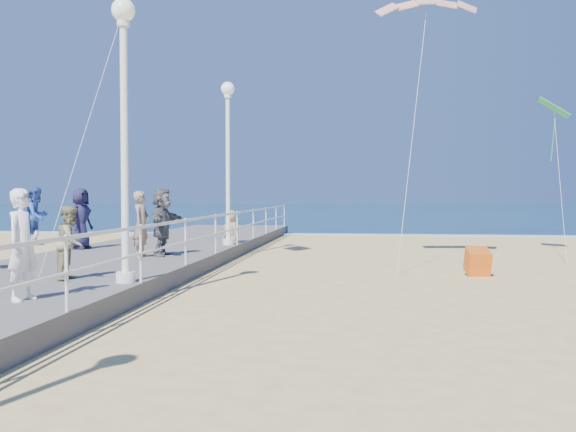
# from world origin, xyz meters

# --- Properties ---
(ground) EXTENTS (160.00, 160.00, 0.00)m
(ground) POSITION_xyz_m (0.00, 0.00, 0.00)
(ground) COLOR #E9C779
(ground) RESTS_ON ground
(ocean) EXTENTS (160.00, 90.00, 0.05)m
(ocean) POSITION_xyz_m (0.00, 65.00, 0.01)
(ocean) COLOR #0C2D49
(ocean) RESTS_ON ground
(surf_line) EXTENTS (160.00, 1.20, 0.04)m
(surf_line) POSITION_xyz_m (0.00, 20.50, 0.03)
(surf_line) COLOR white
(surf_line) RESTS_ON ground
(boardwalk) EXTENTS (5.00, 44.00, 0.40)m
(boardwalk) POSITION_xyz_m (-7.50, 0.00, 0.20)
(boardwalk) COLOR slate
(boardwalk) RESTS_ON ground
(railing) EXTENTS (0.05, 42.00, 0.55)m
(railing) POSITION_xyz_m (-5.05, 0.00, 1.25)
(railing) COLOR white
(railing) RESTS_ON boardwalk
(lamp_post_mid) EXTENTS (0.44, 0.44, 5.32)m
(lamp_post_mid) POSITION_xyz_m (-5.35, 0.00, 3.66)
(lamp_post_mid) COLOR white
(lamp_post_mid) RESTS_ON boardwalk
(lamp_post_far) EXTENTS (0.44, 0.44, 5.32)m
(lamp_post_far) POSITION_xyz_m (-5.35, 9.00, 3.66)
(lamp_post_far) COLOR white
(lamp_post_far) RESTS_ON boardwalk
(woman_holding_toddler) EXTENTS (0.53, 0.71, 1.76)m
(woman_holding_toddler) POSITION_xyz_m (-6.15, -2.19, 1.28)
(woman_holding_toddler) COLOR white
(woman_holding_toddler) RESTS_ON boardwalk
(toddler_held) EXTENTS (0.43, 0.51, 0.94)m
(toddler_held) POSITION_xyz_m (-6.00, -2.04, 1.72)
(toddler_held) COLOR #2F53B3
(toddler_held) RESTS_ON boardwalk
(spectator_1) EXTENTS (0.61, 0.75, 1.45)m
(spectator_1) POSITION_xyz_m (-6.56, 0.27, 1.13)
(spectator_1) COLOR #979168
(spectator_1) RESTS_ON boardwalk
(spectator_4) EXTENTS (0.72, 0.98, 1.85)m
(spectator_4) POSITION_xyz_m (-9.45, 6.86, 1.33)
(spectator_4) COLOR #1E1B3D
(spectator_4) RESTS_ON boardwalk
(spectator_5) EXTENTS (0.67, 1.74, 1.84)m
(spectator_5) POSITION_xyz_m (-6.30, 5.12, 1.32)
(spectator_5) COLOR #57585C
(spectator_5) RESTS_ON boardwalk
(spectator_6) EXTENTS (0.46, 0.66, 1.75)m
(spectator_6) POSITION_xyz_m (-6.73, 4.67, 1.27)
(spectator_6) COLOR gray
(spectator_6) RESTS_ON boardwalk
(beach_walker_c) EXTENTS (0.87, 0.87, 1.52)m
(beach_walker_c) POSITION_xyz_m (-5.45, 9.92, 0.76)
(beach_walker_c) COLOR gray
(beach_walker_c) RESTS_ON ground
(box_kite) EXTENTS (0.63, 0.77, 0.74)m
(box_kite) POSITION_xyz_m (1.95, 4.93, 0.30)
(box_kite) COLOR red
(box_kite) RESTS_ON ground
(kite_parafoil) EXTENTS (2.90, 0.94, 0.65)m
(kite_parafoil) POSITION_xyz_m (0.83, 7.11, 7.54)
(kite_parafoil) COLOR #EE521C
(kite_diamond_green) EXTENTS (1.15, 1.29, 0.65)m
(kite_diamond_green) POSITION_xyz_m (5.38, 10.96, 4.97)
(kite_diamond_green) COLOR green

